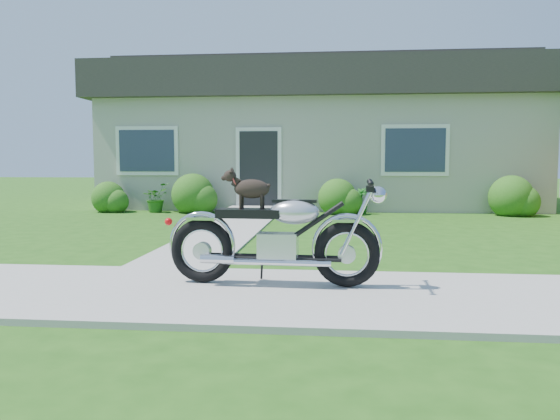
{
  "coord_description": "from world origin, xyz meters",
  "views": [
    {
      "loc": [
        0.49,
        -5.19,
        1.3
      ],
      "look_at": [
        -0.14,
        1.0,
        0.75
      ],
      "focal_mm": 35.0,
      "sensor_mm": 36.0,
      "label": 1
    }
  ],
  "objects_px": {
    "house": "(320,135)",
    "potted_plant_left": "(156,198)",
    "potted_plant_right": "(361,201)",
    "motorcycle_with_dog": "(277,235)"
  },
  "relations": [
    {
      "from": "house",
      "to": "potted_plant_left",
      "type": "bearing_deg",
      "value": -140.27
    },
    {
      "from": "potted_plant_right",
      "to": "motorcycle_with_dog",
      "type": "height_order",
      "value": "motorcycle_with_dog"
    },
    {
      "from": "potted_plant_left",
      "to": "motorcycle_with_dog",
      "type": "relative_size",
      "value": 0.34
    },
    {
      "from": "house",
      "to": "potted_plant_left",
      "type": "distance_m",
      "value": 5.68
    },
    {
      "from": "potted_plant_right",
      "to": "motorcycle_with_dog",
      "type": "relative_size",
      "value": 0.29
    },
    {
      "from": "potted_plant_left",
      "to": "motorcycle_with_dog",
      "type": "bearing_deg",
      "value": -63.86
    },
    {
      "from": "potted_plant_left",
      "to": "potted_plant_right",
      "type": "bearing_deg",
      "value": 0.0
    },
    {
      "from": "potted_plant_left",
      "to": "potted_plant_right",
      "type": "height_order",
      "value": "potted_plant_left"
    },
    {
      "from": "house",
      "to": "potted_plant_left",
      "type": "xyz_separation_m",
      "value": [
        -4.15,
        -3.44,
        -1.78
      ]
    },
    {
      "from": "potted_plant_left",
      "to": "house",
      "type": "bearing_deg",
      "value": 39.73
    }
  ]
}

